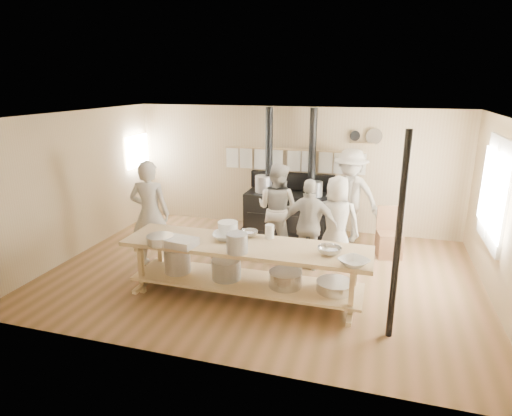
# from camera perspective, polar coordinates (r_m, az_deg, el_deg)

# --- Properties ---
(ground) EXTENTS (7.00, 7.00, 0.00)m
(ground) POSITION_cam_1_polar(r_m,az_deg,el_deg) (7.31, 0.78, -8.55)
(ground) COLOR brown
(ground) RESTS_ON ground
(room_shell) EXTENTS (7.00, 7.00, 7.00)m
(room_shell) POSITION_cam_1_polar(r_m,az_deg,el_deg) (6.78, 0.84, 3.97)
(room_shell) COLOR tan
(room_shell) RESTS_ON ground
(window_right) EXTENTS (0.09, 1.50, 1.65)m
(window_right) POSITION_cam_1_polar(r_m,az_deg,el_deg) (7.36, 29.28, 1.85)
(window_right) COLOR beige
(window_right) RESTS_ON ground
(left_opening) EXTENTS (0.00, 0.90, 0.90)m
(left_opening) POSITION_cam_1_polar(r_m,az_deg,el_deg) (9.98, -15.52, 7.32)
(left_opening) COLOR white
(left_opening) RESTS_ON ground
(stove) EXTENTS (1.90, 0.75, 2.60)m
(stove) POSITION_cam_1_polar(r_m,az_deg,el_deg) (9.05, 4.36, -0.04)
(stove) COLOR black
(stove) RESTS_ON ground
(towel_rail) EXTENTS (3.00, 0.04, 0.47)m
(towel_rail) POSITION_cam_1_polar(r_m,az_deg,el_deg) (9.09, 4.92, 6.67)
(towel_rail) COLOR tan
(towel_rail) RESTS_ON ground
(back_wall_shelf) EXTENTS (0.63, 0.14, 0.32)m
(back_wall_shelf) POSITION_cam_1_polar(r_m,az_deg,el_deg) (8.88, 14.44, 8.96)
(back_wall_shelf) COLOR tan
(back_wall_shelf) RESTS_ON ground
(prep_table) EXTENTS (3.60, 0.90, 0.85)m
(prep_table) POSITION_cam_1_polar(r_m,az_deg,el_deg) (6.31, -1.49, -7.59)
(prep_table) COLOR tan
(prep_table) RESTS_ON ground
(support_post) EXTENTS (0.08, 0.08, 2.60)m
(support_post) POSITION_cam_1_polar(r_m,az_deg,el_deg) (5.35, 18.43, -4.02)
(support_post) COLOR black
(support_post) RESTS_ON ground
(cook_far_left) EXTENTS (0.74, 0.56, 1.85)m
(cook_far_left) POSITION_cam_1_polar(r_m,az_deg,el_deg) (7.51, -13.93, -0.77)
(cook_far_left) COLOR beige
(cook_far_left) RESTS_ON ground
(cook_left) EXTENTS (0.98, 0.86, 1.70)m
(cook_left) POSITION_cam_1_polar(r_m,az_deg,el_deg) (7.88, 2.86, -0.07)
(cook_left) COLOR beige
(cook_left) RESTS_ON ground
(cook_center) EXTENTS (0.79, 0.52, 1.59)m
(cook_center) POSITION_cam_1_polar(r_m,az_deg,el_deg) (7.43, 10.65, -1.81)
(cook_center) COLOR beige
(cook_center) RESTS_ON ground
(cook_right) EXTENTS (0.95, 0.45, 1.57)m
(cook_right) POSITION_cam_1_polar(r_m,az_deg,el_deg) (7.21, 7.16, -2.30)
(cook_right) COLOR beige
(cook_right) RESTS_ON ground
(cook_by_window) EXTENTS (1.35, 1.00, 1.87)m
(cook_by_window) POSITION_cam_1_polar(r_m,az_deg,el_deg) (8.62, 12.36, 1.61)
(cook_by_window) COLOR beige
(cook_by_window) RESTS_ON ground
(chair) EXTENTS (0.50, 0.50, 0.91)m
(chair) POSITION_cam_1_polar(r_m,az_deg,el_deg) (8.22, 17.28, -4.37)
(chair) COLOR brown
(chair) RESTS_ON ground
(bowl_white_a) EXTENTS (0.50, 0.50, 0.10)m
(bowl_white_a) POSITION_cam_1_polar(r_m,az_deg,el_deg) (6.35, -3.97, -3.76)
(bowl_white_a) COLOR white
(bowl_white_a) RESTS_ON prep_table
(bowl_steel_a) EXTENTS (0.34, 0.34, 0.08)m
(bowl_steel_a) POSITION_cam_1_polar(r_m,az_deg,el_deg) (6.47, -0.91, -3.40)
(bowl_steel_a) COLOR silver
(bowl_steel_a) RESTS_ON prep_table
(bowl_white_b) EXTENTS (0.51, 0.51, 0.09)m
(bowl_white_b) POSITION_cam_1_polar(r_m,az_deg,el_deg) (5.61, 12.89, -7.08)
(bowl_white_b) COLOR white
(bowl_white_b) RESTS_ON prep_table
(bowl_steel_b) EXTENTS (0.39, 0.39, 0.10)m
(bowl_steel_b) POSITION_cam_1_polar(r_m,az_deg,el_deg) (5.89, 9.77, -5.62)
(bowl_steel_b) COLOR silver
(bowl_steel_b) RESTS_ON prep_table
(roasting_pan) EXTENTS (0.54, 0.40, 0.11)m
(roasting_pan) POSITION_cam_1_polar(r_m,az_deg,el_deg) (6.20, -10.26, -4.48)
(roasting_pan) COLOR #B2B2B7
(roasting_pan) RESTS_ON prep_table
(mixing_bowl_large) EXTENTS (0.50, 0.50, 0.12)m
(mixing_bowl_large) POSITION_cam_1_polar(r_m,az_deg,el_deg) (6.32, -12.65, -4.12)
(mixing_bowl_large) COLOR silver
(mixing_bowl_large) RESTS_ON prep_table
(bucket_galv) EXTENTS (0.35, 0.35, 0.27)m
(bucket_galv) POSITION_cam_1_polar(r_m,az_deg,el_deg) (5.84, -2.54, -4.69)
(bucket_galv) COLOR gray
(bucket_galv) RESTS_ON prep_table
(deep_bowl_enamel) EXTENTS (0.37, 0.37, 0.19)m
(deep_bowl_enamel) POSITION_cam_1_polar(r_m,az_deg,el_deg) (6.56, -3.77, -2.67)
(deep_bowl_enamel) COLOR white
(deep_bowl_enamel) RESTS_ON prep_table
(pitcher) EXTENTS (0.13, 0.13, 0.21)m
(pitcher) POSITION_cam_1_polar(r_m,az_deg,el_deg) (6.37, 1.82, -3.15)
(pitcher) COLOR white
(pitcher) RESTS_ON prep_table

